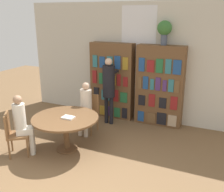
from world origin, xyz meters
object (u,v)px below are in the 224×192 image
(flower_vase, at_px, (165,29))
(reading_table, at_px, (65,122))
(librarian_standing, at_px, (109,84))
(bookshelf_left, at_px, (112,81))
(bookshelf_right, at_px, (160,86))
(seated_reader_right, at_px, (23,122))
(chair_left_side, at_px, (89,111))
(chair_near_camera, at_px, (14,132))
(seated_reader_left, at_px, (85,106))

(flower_vase, bearing_deg, reading_table, -123.85)
(librarian_standing, bearing_deg, bookshelf_left, 105.10)
(librarian_standing, bearing_deg, reading_table, -97.98)
(bookshelf_right, relative_size, librarian_standing, 1.18)
(bookshelf_left, relative_size, flower_vase, 3.56)
(bookshelf_left, distance_m, seated_reader_right, 2.72)
(flower_vase, relative_size, chair_left_side, 0.63)
(bookshelf_right, xyz_separation_m, librarian_standing, (-1.15, -0.50, 0.04))
(chair_near_camera, bearing_deg, flower_vase, 103.87)
(bookshelf_right, xyz_separation_m, chair_left_side, (-1.39, -1.09, -0.49))
(reading_table, bearing_deg, chair_near_camera, -143.20)
(bookshelf_right, xyz_separation_m, seated_reader_left, (-1.39, -1.27, -0.30))
(flower_vase, height_order, chair_left_side, flower_vase)
(chair_near_camera, height_order, seated_reader_right, seated_reader_right)
(bookshelf_right, relative_size, seated_reader_left, 1.62)
(chair_left_side, distance_m, librarian_standing, 0.83)
(reading_table, height_order, seated_reader_left, seated_reader_left)
(flower_vase, xyz_separation_m, chair_near_camera, (-2.22, -2.71, -1.86))
(chair_left_side, bearing_deg, bookshelf_right, -142.62)
(seated_reader_left, xyz_separation_m, librarian_standing, (0.24, 0.77, 0.34))
(bookshelf_right, xyz_separation_m, chair_near_camera, (-2.18, -2.71, -0.49))
(seated_reader_left, relative_size, librarian_standing, 0.73)
(chair_near_camera, height_order, chair_left_side, same)
(chair_near_camera, bearing_deg, bookshelf_right, 104.30)
(bookshelf_left, distance_m, chair_left_side, 1.20)
(flower_vase, xyz_separation_m, seated_reader_left, (-1.42, -1.28, -1.66))
(bookshelf_right, height_order, librarian_standing, bookshelf_right)
(reading_table, xyz_separation_m, chair_near_camera, (-0.81, -0.60, -0.12))
(flower_vase, bearing_deg, bookshelf_left, -179.79)
(seated_reader_left, distance_m, seated_reader_right, 1.47)
(chair_near_camera, bearing_deg, seated_reader_left, 114.12)
(bookshelf_left, distance_m, librarian_standing, 0.52)
(chair_near_camera, height_order, librarian_standing, librarian_standing)
(bookshelf_right, height_order, seated_reader_right, bookshelf_right)
(flower_vase, height_order, seated_reader_right, flower_vase)
(chair_near_camera, xyz_separation_m, librarian_standing, (1.03, 2.20, 0.53))
(flower_vase, xyz_separation_m, reading_table, (-1.41, -2.11, -1.74))
(bookshelf_right, xyz_separation_m, seated_reader_right, (-2.03, -2.59, -0.31))
(bookshelf_left, height_order, flower_vase, flower_vase)
(seated_reader_right, bearing_deg, reading_table, 90.00)
(bookshelf_left, xyz_separation_m, flower_vase, (1.32, 0.00, 1.36))
(chair_left_side, bearing_deg, librarian_standing, -112.75)
(reading_table, height_order, librarian_standing, librarian_standing)
(bookshelf_left, bearing_deg, librarian_standing, -74.90)
(flower_vase, height_order, seated_reader_left, flower_vase)
(bookshelf_left, height_order, bookshelf_right, same)
(flower_vase, height_order, reading_table, flower_vase)
(bookshelf_right, bearing_deg, seated_reader_right, -128.10)
(flower_vase, distance_m, chair_left_side, 2.59)
(seated_reader_right, xyz_separation_m, librarian_standing, (0.88, 2.09, 0.34))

